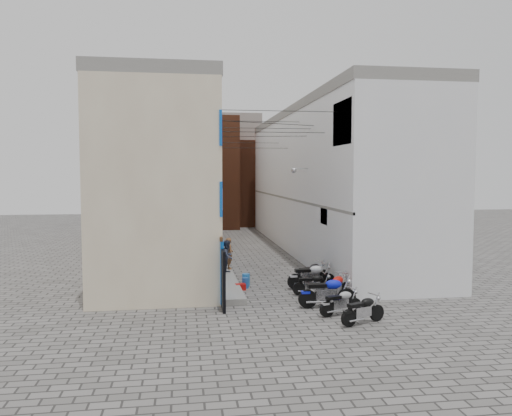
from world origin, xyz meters
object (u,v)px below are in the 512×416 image
motorcycle_d (335,286)px  person_a (229,253)px  person_b (228,256)px  water_jug_near (245,283)px  red_crate (240,287)px  motorcycle_g (312,272)px  water_jug_far (246,280)px  motorcycle_c (327,291)px  motorcycle_b (341,301)px  motorcycle_f (311,275)px  motorcycle_e (313,283)px  motorcycle_a (363,308)px

motorcycle_d → person_a: 6.82m
person_b → water_jug_near: (0.57, -2.28, -0.79)m
red_crate → person_b: bearing=97.1°
person_b → water_jug_near: 2.48m
motorcycle_g → water_jug_far: (-2.96, 0.07, -0.28)m
motorcycle_c → motorcycle_d: 1.06m
motorcycle_b → person_b: person_b is taller
motorcycle_f → water_jug_far: (-2.71, 0.94, -0.34)m
motorcycle_d → red_crate: motorcycle_d is taller
motorcycle_c → water_jug_near: bearing=-143.3°
motorcycle_f → motorcycle_g: bearing=162.3°
motorcycle_f → red_crate: bearing=-95.8°
person_a → motorcycle_e: bearing=-152.9°
motorcycle_b → red_crate: motorcycle_b is taller
motorcycle_a → motorcycle_e: size_ratio=1.04×
motorcycle_a → water_jug_far: (-3.12, 6.09, -0.24)m
motorcycle_c → person_b: (-3.18, 5.78, 0.39)m
motorcycle_a → motorcycle_d: size_ratio=0.90×
motorcycle_f → water_jug_near: size_ratio=4.57×
motorcycle_b → motorcycle_f: 4.04m
water_jug_near → water_jug_far: bearing=79.6°
motorcycle_b → water_jug_far: size_ratio=3.19×
motorcycle_g → motorcycle_f: bearing=-43.8°
motorcycle_a → motorcycle_c: size_ratio=0.81×
motorcycle_f → red_crate: size_ratio=4.96×
motorcycle_d → motorcycle_g: motorcycle_d is taller
motorcycle_a → motorcycle_c: 2.21m
motorcycle_g → water_jug_far: 2.97m
motorcycle_f → motorcycle_c: bearing=-5.8°
motorcycle_d → red_crate: 4.17m
motorcycle_a → motorcycle_b: motorcycle_a is taller
motorcycle_e → motorcycle_d: bearing=31.1°
water_jug_far → red_crate: bearing=-113.8°
motorcycle_a → motorcycle_f: (-0.40, 5.15, 0.10)m
motorcycle_a → motorcycle_e: 4.10m
motorcycle_e → water_jug_near: size_ratio=3.71×
motorcycle_d → water_jug_near: (-3.19, 2.62, -0.34)m
water_jug_far → motorcycle_e: bearing=-39.2°
motorcycle_e → water_jug_far: size_ratio=3.18×
motorcycle_f → person_b: person_b is taller
motorcycle_c → motorcycle_e: size_ratio=1.28×
motorcycle_d → motorcycle_a: bearing=-41.2°
motorcycle_e → motorcycle_f: 1.12m
motorcycle_e → water_jug_far: bearing=-128.0°
motorcycle_e → person_a: 5.63m
person_b → motorcycle_b: bearing=-124.0°
red_crate → motorcycle_b: bearing=-54.2°
water_jug_near → red_crate: size_ratio=1.08×
motorcycle_a → motorcycle_f: 5.16m
person_a → red_crate: 3.57m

